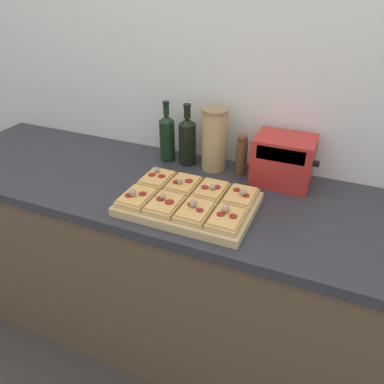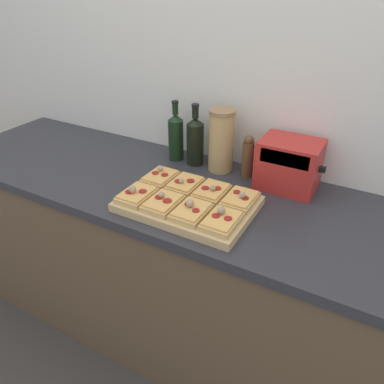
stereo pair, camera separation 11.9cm
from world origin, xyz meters
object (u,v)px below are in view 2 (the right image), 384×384
Objects in this scene: grain_jar_tall at (221,141)px; pepper_mill at (248,156)px; cutting_board at (188,204)px; toaster_oven at (289,164)px; wine_bottle at (195,140)px; olive_oil_bottle at (176,136)px.

grain_jar_tall reaches higher than pepper_mill.
cutting_board is 0.44m from toaster_oven.
wine_bottle reaches higher than grain_jar_tall.
wine_bottle reaches higher than pepper_mill.
cutting_board is 1.87× the size of toaster_oven.
pepper_mill is (0.09, 0.34, 0.08)m from cutting_board.
pepper_mill is at bearing -0.00° from olive_oil_bottle.
wine_bottle is at bearing 180.00° from pepper_mill.
pepper_mill is (0.35, -0.00, -0.02)m from olive_oil_bottle.
grain_jar_tall is (0.23, -0.00, 0.02)m from olive_oil_bottle.
wine_bottle is 0.13m from grain_jar_tall.
cutting_board is at bearing -84.88° from grain_jar_tall.
pepper_mill is at bearing 74.68° from cutting_board.
cutting_board is at bearing -129.32° from toaster_oven.
toaster_oven is (0.27, 0.33, 0.09)m from cutting_board.
olive_oil_bottle is at bearing 178.86° from toaster_oven.
grain_jar_tall is at bearing -0.00° from olive_oil_bottle.
cutting_board is 1.74× the size of wine_bottle.
wine_bottle is (0.10, -0.00, 0.00)m from olive_oil_bottle.
toaster_oven is at bearing -3.40° from pepper_mill.
toaster_oven reaches higher than pepper_mill.
olive_oil_bottle is at bearing 180.00° from wine_bottle.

